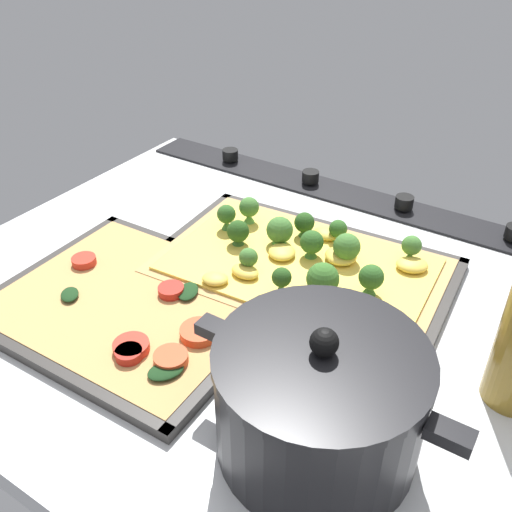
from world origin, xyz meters
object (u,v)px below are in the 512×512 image
object	(u,v)px
broccoli_pizza	(301,261)
veggie_pizza_back	(135,304)
baking_tray_front	(299,272)
baking_tray_back	(134,305)
cooking_pot	(319,401)

from	to	relation	value
broccoli_pizza	veggie_pizza_back	distance (cm)	21.50
baking_tray_front	veggie_pizza_back	xyz separation A→B (cm)	(12.63, 16.93, 0.70)
baking_tray_back	cooking_pot	world-z (taller)	cooking_pot
cooking_pot	baking_tray_back	bearing A→B (deg)	-11.28
baking_tray_front	baking_tray_back	world-z (taller)	same
baking_tray_front	veggie_pizza_back	bearing A→B (deg)	53.29
baking_tray_front	veggie_pizza_back	distance (cm)	21.14
veggie_pizza_back	cooking_pot	xyz separation A→B (cm)	(-26.70, 5.14, 4.61)
veggie_pizza_back	broccoli_pizza	bearing A→B (deg)	-126.27
broccoli_pizza	cooking_pot	distance (cm)	26.72
broccoli_pizza	baking_tray_front	bearing A→B (deg)	77.78
baking_tray_front	cooking_pot	xyz separation A→B (cm)	(-14.07, 22.07, 5.30)
cooking_pot	broccoli_pizza	bearing A→B (deg)	-58.08
broccoli_pizza	veggie_pizza_back	xyz separation A→B (cm)	(12.71, 17.32, -0.89)
cooking_pot	veggie_pizza_back	bearing A→B (deg)	-10.89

